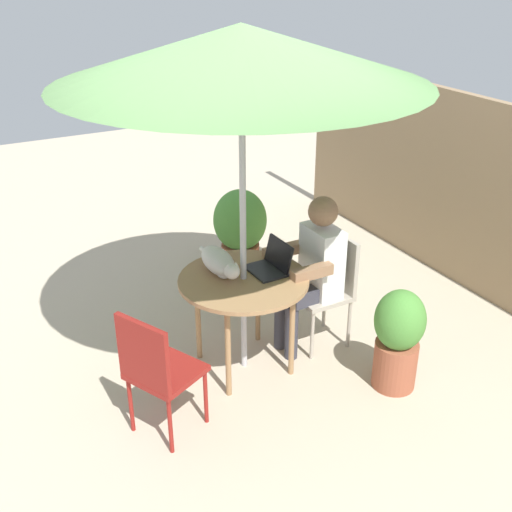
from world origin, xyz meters
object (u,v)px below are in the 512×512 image
patio_umbrella (241,54)px  potted_plant_near_fence (398,337)px  cat (220,262)px  chair_empty (156,367)px  person_seated (313,266)px  laptop (272,262)px  potted_plant_by_chair (240,227)px  patio_table (244,287)px  chair_occupied (330,281)px

patio_umbrella → potted_plant_near_fence: bearing=49.3°
cat → chair_empty: bearing=-51.9°
person_seated → potted_plant_near_fence: bearing=18.9°
chair_empty → laptop: bearing=111.3°
chair_empty → potted_plant_by_chair: bearing=140.3°
patio_table → cat: bearing=-143.5°
laptop → person_seated: bearing=88.1°
chair_occupied → laptop: 0.58m
chair_occupied → cat: 0.92m
potted_plant_by_chair → cat: bearing=-32.5°
patio_umbrella → chair_occupied: patio_umbrella is taller
person_seated → patio_umbrella: bearing=-90.0°
laptop → potted_plant_by_chair: bearing=161.9°
laptop → potted_plant_near_fence: bearing=39.1°
chair_occupied → laptop: laptop is taller
chair_occupied → potted_plant_near_fence: 0.73m
laptop → cat: size_ratio=0.47×
chair_empty → patio_table: bearing=116.1°
patio_umbrella → laptop: size_ratio=7.91×
chair_occupied → potted_plant_near_fence: bearing=6.9°
person_seated → cat: bearing=-102.2°
person_seated → cat: (-0.15, -0.70, 0.13)m
person_seated → potted_plant_near_fence: 0.81m
chair_occupied → chair_empty: same height
cat → potted_plant_near_fence: (0.87, 0.95, -0.42)m
laptop → potted_plant_by_chair: laptop is taller
patio_umbrella → person_seated: (0.00, 0.59, -1.57)m
laptop → cat: (-0.14, -0.35, 0.02)m
chair_empty → potted_plant_near_fence: size_ratio=1.17×
cat → potted_plant_by_chair: bearing=147.5°
patio_table → patio_umbrella: size_ratio=0.38×
patio_table → cat: size_ratio=1.42×
patio_table → person_seated: size_ratio=0.75×
patio_table → patio_umbrella: (0.00, 0.00, 1.59)m
patio_table → chair_occupied: size_ratio=1.04×
patio_umbrella → potted_plant_by_chair: (-1.43, 0.70, -1.82)m
patio_umbrella → laptop: bearing=92.8°
potted_plant_by_chair → potted_plant_near_fence: bearing=3.4°
person_seated → cat: person_seated is taller
patio_umbrella → chair_empty: bearing=-63.9°
laptop → potted_plant_by_chair: size_ratio=0.38×
chair_occupied → chair_empty: 1.61m
chair_empty → cat: bearing=128.1°
patio_table → chair_occupied: bearing=90.0°
cat → laptop: bearing=68.4°
laptop → cat: bearing=-111.6°
patio_table → potted_plant_by_chair: size_ratio=1.15×
laptop → cat: laptop is taller
patio_table → person_seated: bearing=90.0°
chair_empty → patio_umbrella: bearing=116.1°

